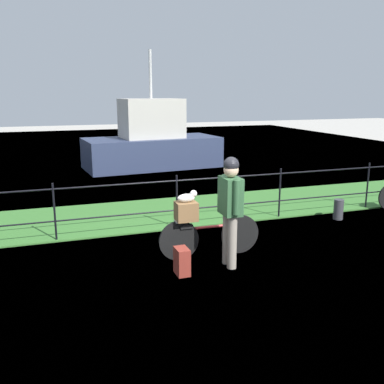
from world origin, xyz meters
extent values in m
plane|color=#B2ADA3|center=(0.00, 0.00, 0.00)|extent=(60.00, 60.00, 0.00)
cube|color=#38702D|center=(0.00, 3.18, 0.01)|extent=(27.00, 2.40, 0.03)
plane|color=#60849E|center=(0.00, 10.39, 0.00)|extent=(30.00, 30.00, 0.00)
cylinder|color=black|center=(-2.25, 2.05, 0.53)|extent=(0.04, 0.04, 1.06)
cylinder|color=black|center=(0.00, 2.05, 0.53)|extent=(0.04, 0.04, 1.06)
cylinder|color=black|center=(2.25, 2.05, 0.53)|extent=(0.04, 0.04, 1.06)
cylinder|color=black|center=(4.50, 2.05, 0.53)|extent=(0.04, 0.04, 1.06)
cylinder|color=black|center=(0.00, 2.05, 0.37)|extent=(18.00, 0.03, 0.03)
cylinder|color=black|center=(0.00, 2.05, 0.95)|extent=(18.00, 0.03, 0.03)
cylinder|color=black|center=(0.60, 0.48, 0.32)|extent=(0.64, 0.06, 0.64)
cylinder|color=black|center=(-0.44, 0.51, 0.32)|extent=(0.64, 0.06, 0.64)
cylinder|color=#9E2D2D|center=(0.08, 0.50, 0.50)|extent=(0.81, 0.06, 0.04)
cube|color=black|center=(-0.32, 0.51, 0.54)|extent=(0.20, 0.09, 0.06)
cube|color=slate|center=(-0.32, 0.51, 0.63)|extent=(0.36, 0.17, 0.02)
cube|color=brown|center=(-0.32, 0.51, 0.79)|extent=(0.34, 0.29, 0.30)
ellipsoid|color=silver|center=(-0.32, 0.51, 1.00)|extent=(0.28, 0.15, 0.13)
sphere|color=silver|center=(-0.20, 0.50, 1.06)|extent=(0.11, 0.11, 0.11)
cylinder|color=gray|center=(0.22, 0.14, 0.41)|extent=(0.14, 0.14, 0.82)
cylinder|color=gray|center=(0.22, -0.06, 0.41)|extent=(0.14, 0.14, 0.82)
cube|color=#2D5633|center=(0.22, 0.04, 1.10)|extent=(0.27, 0.41, 0.56)
cylinder|color=#2D5633|center=(0.23, 0.26, 1.13)|extent=(0.10, 0.10, 0.50)
cylinder|color=#2D5633|center=(0.22, -0.18, 1.13)|extent=(0.10, 0.10, 0.50)
sphere|color=tan|center=(0.22, 0.04, 1.49)|extent=(0.22, 0.22, 0.22)
sphere|color=black|center=(0.22, 0.04, 1.57)|extent=(0.23, 0.23, 0.23)
cube|color=maroon|center=(-0.56, -0.03, 0.20)|extent=(0.19, 0.28, 0.40)
cylinder|color=#38383D|center=(3.37, 1.55, 0.21)|extent=(0.20, 0.20, 0.42)
cube|color=#2D3856|center=(1.21, 9.00, 0.52)|extent=(4.78, 2.45, 1.04)
cube|color=#B7B2A8|center=(1.21, 9.00, 1.71)|extent=(2.15, 1.60, 1.33)
cylinder|color=#B2B2B2|center=(1.21, 9.00, 3.17)|extent=(0.10, 0.10, 1.60)
camera|label=1|loc=(-2.31, -5.58, 2.60)|focal=40.03mm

